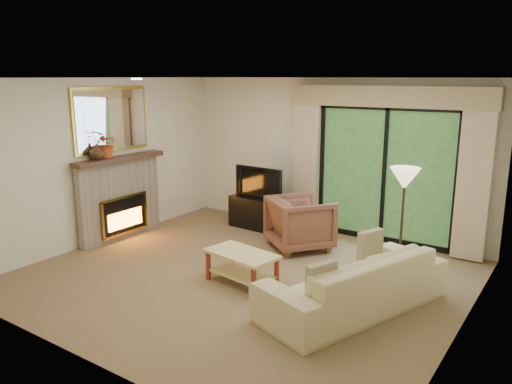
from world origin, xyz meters
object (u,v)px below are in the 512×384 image
Objects in this scene: media_console at (262,213)px; armchair at (300,223)px; sofa at (354,281)px; coffee_table at (242,268)px.

armchair is (1.08, -0.55, 0.13)m from media_console.
media_console is 3.31m from sofa.
armchair is at bearing -114.63° from sofa.
media_console is at bearing -108.47° from sofa.
coffee_table is at bearing -65.28° from sofa.
armchair reaches higher than media_console.
armchair reaches higher than coffee_table.
coffee_table is (-1.48, -0.14, -0.13)m from sofa.
media_console is 1.22m from armchair.
sofa is at bearing -35.20° from media_console.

